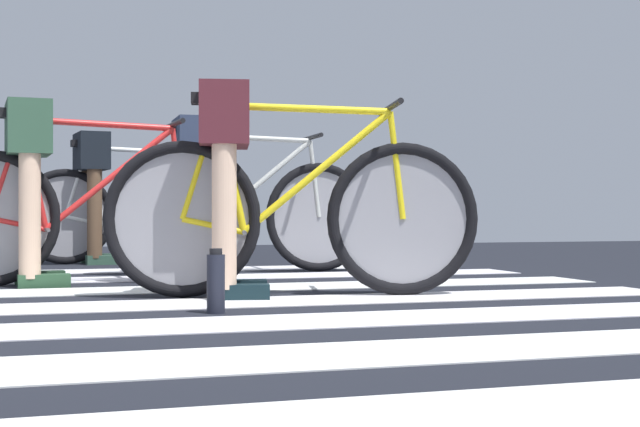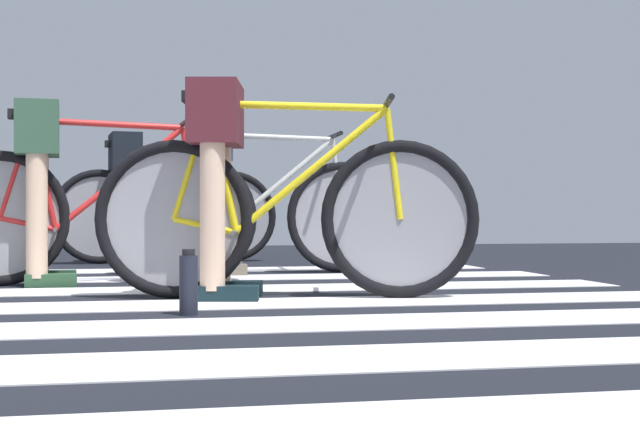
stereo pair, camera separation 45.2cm
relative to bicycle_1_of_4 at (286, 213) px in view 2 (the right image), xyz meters
name	(u,v)px [view 2 (the right image)]	position (x,y,z in m)	size (l,w,h in m)	color
ground	(82,316)	(-0.87, -0.43, -0.40)	(18.00, 14.00, 0.02)	black
crosswalk_markings	(89,317)	(-0.83, -0.58, -0.38)	(5.45, 5.79, 0.00)	silver
bicycle_1_of_4	(286,213)	(0.00, 0.00, 0.00)	(1.71, 0.56, 0.93)	black
cyclist_1_of_4	(217,159)	(-0.30, 0.06, 0.24)	(0.38, 0.45, 0.97)	beige
bicycle_2_of_4	(99,213)	(-0.87, 1.01, 0.00)	(1.74, 0.52, 0.93)	black
cyclist_2_of_4	(39,167)	(-1.17, 0.99, 0.24)	(0.34, 0.43, 0.97)	beige
bicycle_3_of_4	(262,213)	(0.12, 1.68, 0.00)	(1.74, 0.52, 0.93)	black
cyclist_3_of_4	(213,173)	(-0.19, 1.68, 0.25)	(0.31, 0.41, 0.98)	brown
bicycle_4_of_4	(167,213)	(-0.44, 3.06, 0.00)	(1.73, 0.52, 0.93)	black
cyclist_4_of_4	(126,179)	(-0.75, 3.03, 0.26)	(0.35, 0.43, 0.99)	brown
water_bottle	(189,284)	(-0.47, -0.58, -0.27)	(0.07, 0.07, 0.25)	#1E212D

